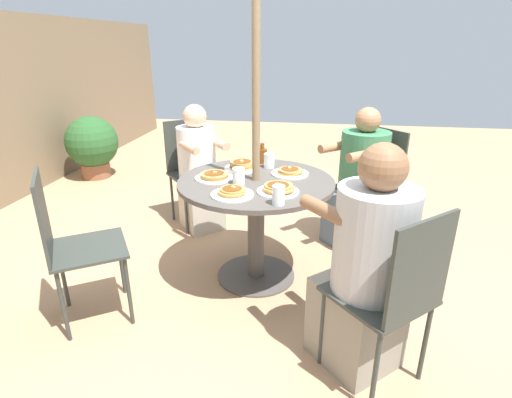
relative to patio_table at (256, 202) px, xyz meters
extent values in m
plane|color=tan|center=(0.00, 0.00, -0.58)|extent=(12.00, 12.00, 0.00)
cylinder|color=#4C4742|center=(0.00, 0.00, -0.57)|extent=(0.56, 0.56, 0.01)
cylinder|color=#4C4742|center=(0.00, 0.00, -0.22)|extent=(0.12, 0.12, 0.71)
cylinder|color=#4C4742|center=(0.00, 0.00, 0.15)|extent=(1.05, 1.05, 0.03)
cylinder|color=#846B4C|center=(0.00, 0.00, 0.58)|extent=(0.05, 0.05, 2.32)
cylinder|color=#333833|center=(-0.35, 0.85, -0.35)|extent=(0.02, 0.02, 0.46)
cylinder|color=#333833|center=(-0.64, 0.66, -0.35)|extent=(0.02, 0.02, 0.46)
cylinder|color=#333833|center=(-0.54, 1.15, -0.35)|extent=(0.02, 0.02, 0.46)
cylinder|color=#333833|center=(-0.84, 0.96, -0.35)|extent=(0.02, 0.02, 0.46)
cube|color=#333833|center=(-0.59, 0.90, -0.11)|extent=(0.58, 0.58, 0.02)
cube|color=#333833|center=(-0.70, 1.07, 0.13)|extent=(0.34, 0.23, 0.47)
cylinder|color=#333833|center=(-0.79, -0.47, -0.35)|extent=(0.02, 0.02, 0.46)
cylinder|color=#333833|center=(-0.56, -0.73, -0.35)|extent=(0.02, 0.02, 0.46)
cylinder|color=#333833|center=(-1.06, -0.70, -0.35)|extent=(0.02, 0.02, 0.46)
cylinder|color=#333833|center=(-0.82, -0.97, -0.35)|extent=(0.02, 0.02, 0.46)
cube|color=#333833|center=(-0.81, -0.72, -0.11)|extent=(0.59, 0.59, 0.02)
cube|color=#333833|center=(-0.96, -0.85, 0.13)|extent=(0.28, 0.31, 0.47)
cube|color=gray|center=(-0.72, -0.64, -0.35)|extent=(0.53, 0.53, 0.46)
cylinder|color=#B2B2B2|center=(-0.76, -0.68, 0.15)|extent=(0.38, 0.38, 0.53)
sphere|color=brown|center=(-0.76, -0.68, 0.51)|extent=(0.22, 0.22, 0.22)
cylinder|color=brown|center=(-0.73, -0.44, 0.28)|extent=(0.26, 0.25, 0.07)
cylinder|color=brown|center=(-0.53, -0.67, 0.28)|extent=(0.26, 0.25, 0.07)
cylinder|color=#333833|center=(0.47, -0.80, -0.35)|extent=(0.02, 0.02, 0.46)
cylinder|color=#333833|center=(0.73, -0.56, -0.35)|extent=(0.02, 0.02, 0.46)
cylinder|color=#333833|center=(0.70, -1.06, -0.35)|extent=(0.02, 0.02, 0.46)
cylinder|color=#333833|center=(0.96, -0.83, -0.35)|extent=(0.02, 0.02, 0.46)
cube|color=#333833|center=(0.71, -0.81, -0.11)|extent=(0.59, 0.59, 0.02)
cube|color=#333833|center=(0.85, -0.96, 0.13)|extent=(0.31, 0.27, 0.47)
cube|color=slate|center=(0.64, -0.72, -0.35)|extent=(0.53, 0.54, 0.46)
cylinder|color=#38754C|center=(0.68, -0.77, 0.13)|extent=(0.38, 0.38, 0.49)
sphere|color=#A3704C|center=(0.68, -0.77, 0.46)|extent=(0.20, 0.20, 0.20)
cylinder|color=#A3704C|center=(0.44, -0.73, 0.24)|extent=(0.25, 0.27, 0.07)
cylinder|color=#A3704C|center=(0.67, -0.53, 0.24)|extent=(0.25, 0.27, 0.07)
cylinder|color=#333833|center=(0.81, 0.44, -0.35)|extent=(0.02, 0.02, 0.46)
cylinder|color=#333833|center=(0.59, 0.71, -0.35)|extent=(0.02, 0.02, 0.46)
cylinder|color=#333833|center=(1.08, 0.66, -0.35)|extent=(0.02, 0.02, 0.46)
cylinder|color=#333833|center=(0.86, 0.94, -0.35)|extent=(0.02, 0.02, 0.46)
cube|color=#333833|center=(0.83, 0.69, -0.11)|extent=(0.58, 0.58, 0.02)
cube|color=#333833|center=(0.99, 0.81, 0.13)|extent=(0.27, 0.32, 0.47)
cube|color=beige|center=(0.75, 0.62, -0.35)|extent=(0.47, 0.47, 0.46)
cylinder|color=white|center=(0.79, 0.65, 0.11)|extent=(0.33, 0.33, 0.46)
sphere|color=#DBA884|center=(0.79, 0.65, 0.43)|extent=(0.20, 0.20, 0.20)
cylinder|color=#DBA884|center=(0.74, 0.43, 0.22)|extent=(0.27, 0.24, 0.07)
cylinder|color=#DBA884|center=(0.57, 0.64, 0.22)|extent=(0.27, 0.24, 0.07)
cylinder|color=white|center=(-0.02, 0.28, 0.17)|extent=(0.26, 0.26, 0.01)
cylinder|color=#BC8947|center=(-0.02, 0.28, 0.18)|extent=(0.19, 0.19, 0.01)
cylinder|color=#BC8947|center=(-0.02, 0.28, 0.19)|extent=(0.18, 0.18, 0.01)
cylinder|color=#BC8947|center=(-0.02, 0.28, 0.20)|extent=(0.19, 0.19, 0.01)
ellipsoid|color=brown|center=(-0.02, 0.28, 0.20)|extent=(0.15, 0.13, 0.00)
cube|color=#F4E084|center=(-0.02, 0.27, 0.21)|extent=(0.02, 0.02, 0.01)
cylinder|color=white|center=(0.16, -0.21, 0.17)|extent=(0.26, 0.26, 0.01)
cylinder|color=#BC8947|center=(0.16, -0.21, 0.18)|extent=(0.17, 0.17, 0.01)
cylinder|color=#BC8947|center=(0.16, -0.22, 0.19)|extent=(0.17, 0.17, 0.01)
cylinder|color=#BC8947|center=(0.15, -0.22, 0.20)|extent=(0.16, 0.16, 0.01)
ellipsoid|color=brown|center=(0.16, -0.21, 0.20)|extent=(0.13, 0.12, 0.00)
cube|color=#F4E084|center=(0.16, -0.21, 0.21)|extent=(0.02, 0.02, 0.01)
cylinder|color=white|center=(0.22, 0.14, 0.17)|extent=(0.26, 0.26, 0.01)
cylinder|color=#BC8947|center=(0.22, 0.14, 0.18)|extent=(0.17, 0.17, 0.01)
cylinder|color=#BC8947|center=(0.23, 0.13, 0.19)|extent=(0.17, 0.17, 0.01)
cylinder|color=#BC8947|center=(0.23, 0.14, 0.20)|extent=(0.18, 0.18, 0.01)
cylinder|color=#BC8947|center=(0.23, 0.14, 0.21)|extent=(0.17, 0.17, 0.01)
ellipsoid|color=brown|center=(0.22, 0.14, 0.22)|extent=(0.14, 0.13, 0.00)
cube|color=#F4E084|center=(0.21, 0.14, 0.23)|extent=(0.03, 0.03, 0.01)
cylinder|color=white|center=(-0.31, 0.10, 0.17)|extent=(0.26, 0.26, 0.01)
cylinder|color=#BC8947|center=(-0.31, 0.10, 0.18)|extent=(0.16, 0.16, 0.01)
cylinder|color=#BC8947|center=(-0.31, 0.10, 0.19)|extent=(0.17, 0.17, 0.01)
cylinder|color=#BC8947|center=(-0.31, 0.09, 0.20)|extent=(0.16, 0.16, 0.01)
ellipsoid|color=brown|center=(-0.31, 0.10, 0.21)|extent=(0.13, 0.12, 0.00)
cube|color=#F4E084|center=(-0.30, 0.09, 0.21)|extent=(0.03, 0.03, 0.01)
cylinder|color=white|center=(-0.21, -0.17, 0.17)|extent=(0.26, 0.26, 0.01)
cylinder|color=#BC8947|center=(-0.21, -0.17, 0.18)|extent=(0.18, 0.18, 0.01)
cylinder|color=#BC8947|center=(-0.22, -0.17, 0.19)|extent=(0.19, 0.19, 0.01)
cylinder|color=#BC8947|center=(-0.21, -0.17, 0.20)|extent=(0.18, 0.18, 0.01)
ellipsoid|color=brown|center=(-0.21, -0.17, 0.21)|extent=(0.15, 0.13, 0.00)
cube|color=#F4E084|center=(-0.22, -0.16, 0.22)|extent=(0.02, 0.02, 0.01)
cylinder|color=brown|center=(0.41, 0.02, 0.21)|extent=(0.07, 0.07, 0.11)
cylinder|color=brown|center=(0.41, 0.02, 0.29)|extent=(0.03, 0.03, 0.05)
torus|color=brown|center=(0.45, 0.02, 0.23)|extent=(0.05, 0.01, 0.05)
cylinder|color=white|center=(-0.10, 0.10, 0.21)|extent=(0.08, 0.08, 0.10)
cylinder|color=white|center=(-0.10, 0.10, 0.26)|extent=(0.08, 0.08, 0.01)
cylinder|color=silver|center=(-0.41, -0.19, 0.22)|extent=(0.07, 0.07, 0.11)
cylinder|color=silver|center=(0.29, -0.05, 0.21)|extent=(0.08, 0.08, 0.10)
cylinder|color=brown|center=(1.97, 2.36, -0.49)|extent=(0.35, 0.35, 0.19)
sphere|color=#285628|center=(1.97, 2.36, -0.13)|extent=(0.63, 0.63, 0.63)
camera|label=1|loc=(-2.49, -0.39, 1.02)|focal=28.00mm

